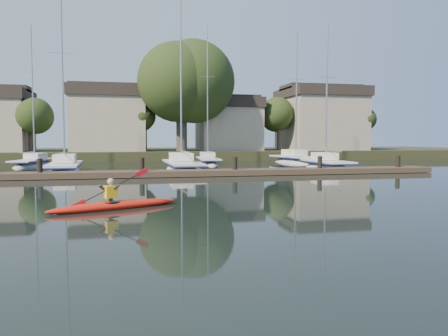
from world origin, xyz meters
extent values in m
plane|color=black|center=(0.00, 0.00, 0.00)|extent=(160.00, 160.00, 0.00)
ellipsoid|color=red|center=(-4.25, 1.44, 0.10)|extent=(4.49, 2.39, 0.35)
cylinder|color=black|center=(-4.39, 1.38, 0.22)|extent=(0.91, 0.91, 0.09)
imported|color=#2B2629|center=(-4.39, 1.38, 0.58)|extent=(0.36, 0.43, 1.00)
cube|color=gold|center=(-4.39, 1.38, 0.60)|extent=(0.47, 0.42, 0.41)
sphere|color=tan|center=(-4.39, 1.38, 0.95)|extent=(0.23, 0.23, 0.23)
cube|color=#433426|center=(0.00, 14.00, 0.20)|extent=(34.00, 2.00, 0.35)
cylinder|color=black|center=(-9.00, 14.00, 0.30)|extent=(0.32, 0.32, 1.80)
cylinder|color=black|center=(-3.00, 14.00, 0.30)|extent=(0.32, 0.32, 1.80)
cylinder|color=black|center=(3.00, 14.00, 0.30)|extent=(0.32, 0.32, 1.80)
cylinder|color=black|center=(9.00, 14.00, 0.30)|extent=(0.32, 0.32, 1.80)
cylinder|color=black|center=(15.00, 14.00, 0.30)|extent=(0.32, 0.32, 1.80)
ellipsoid|color=silver|center=(-8.32, 19.11, -0.37)|extent=(2.64, 9.05, 2.00)
cube|color=silver|center=(-8.32, 19.11, 0.58)|extent=(2.46, 7.43, 0.15)
cube|color=navy|center=(-8.32, 19.11, 0.50)|extent=(2.55, 7.62, 0.08)
cube|color=silver|center=(-8.34, 19.65, 0.97)|extent=(1.59, 2.58, 0.58)
cylinder|color=#9EA0A5|center=(-8.33, 19.38, 6.95)|extent=(0.13, 0.13, 12.64)
cylinder|color=#9EA0A5|center=(-8.25, 17.77, 1.42)|extent=(0.25, 3.40, 0.08)
cylinder|color=#9EA0A5|center=(-8.33, 19.38, 8.47)|extent=(1.68, 0.11, 0.03)
ellipsoid|color=silver|center=(0.13, 19.07, -0.38)|extent=(2.53, 9.88, 2.07)
cube|color=silver|center=(0.13, 19.07, 0.60)|extent=(2.38, 8.11, 0.15)
cube|color=navy|center=(0.13, 19.07, 0.51)|extent=(2.47, 8.31, 0.09)
cube|color=silver|center=(0.12, 19.66, 1.00)|extent=(1.59, 2.79, 0.60)
cylinder|color=#9EA0A5|center=(0.12, 19.36, 7.75)|extent=(0.13, 0.13, 14.19)
cylinder|color=#9EA0A5|center=(0.16, 17.60, 1.47)|extent=(0.18, 3.74, 0.09)
cylinder|color=#9EA0A5|center=(0.12, 19.36, 9.46)|extent=(1.75, 0.07, 0.03)
ellipsoid|color=silver|center=(11.68, 18.52, -0.37)|extent=(2.37, 7.52, 2.03)
cube|color=silver|center=(11.68, 18.52, 0.59)|extent=(2.24, 6.17, 0.15)
cube|color=navy|center=(11.68, 18.52, 0.50)|extent=(2.33, 6.32, 0.09)
cube|color=silver|center=(11.69, 18.97, 0.98)|extent=(1.53, 2.12, 0.59)
cylinder|color=#9EA0A5|center=(11.69, 18.75, 5.98)|extent=(0.13, 0.13, 10.68)
cylinder|color=#9EA0A5|center=(11.66, 17.40, 1.44)|extent=(0.13, 2.84, 0.09)
cylinder|color=#9EA0A5|center=(11.69, 18.75, 7.27)|extent=(1.71, 0.06, 0.03)
ellipsoid|color=silver|center=(-12.08, 27.60, -0.32)|extent=(3.35, 8.43, 1.74)
cube|color=silver|center=(-12.08, 27.60, 0.50)|extent=(3.00, 6.96, 0.13)
cube|color=navy|center=(-12.08, 27.60, 0.43)|extent=(3.10, 7.14, 0.07)
cube|color=silver|center=(-11.99, 28.08, 0.84)|extent=(1.67, 2.49, 0.50)
cylinder|color=#9EA0A5|center=(-12.04, 27.84, 6.49)|extent=(0.11, 0.11, 11.88)
cylinder|color=#9EA0A5|center=(-12.30, 26.38, 1.23)|extent=(0.63, 3.09, 0.07)
cylinder|color=#9EA0A5|center=(-12.04, 27.84, 7.91)|extent=(1.44, 0.29, 0.03)
ellipsoid|color=silver|center=(3.65, 27.62, -0.31)|extent=(2.59, 9.12, 1.71)
cube|color=silver|center=(3.65, 27.62, 0.49)|extent=(2.37, 7.49, 0.13)
cube|color=navy|center=(3.65, 27.62, 0.42)|extent=(2.46, 7.68, 0.07)
cube|color=silver|center=(3.69, 28.15, 0.83)|extent=(1.45, 2.61, 0.49)
cylinder|color=#9EA0A5|center=(3.67, 27.88, 6.84)|extent=(0.11, 0.11, 12.59)
cylinder|color=#9EA0A5|center=(3.54, 26.27, 1.21)|extent=(0.34, 3.41, 0.07)
cylinder|color=#9EA0A5|center=(3.67, 27.88, 8.35)|extent=(1.44, 0.14, 0.03)
ellipsoid|color=silver|center=(12.42, 26.67, -0.39)|extent=(3.98, 9.12, 2.10)
cube|color=silver|center=(12.42, 26.67, 0.61)|extent=(3.57, 7.53, 0.15)
cube|color=navy|center=(12.42, 26.67, 0.52)|extent=(3.69, 7.72, 0.09)
cube|color=silver|center=(12.32, 27.19, 1.02)|extent=(1.99, 2.73, 0.61)
cylinder|color=#9EA0A5|center=(12.37, 26.93, 6.74)|extent=(0.13, 0.13, 12.15)
cylinder|color=#9EA0A5|center=(12.67, 25.37, 1.49)|extent=(0.74, 3.31, 0.09)
cylinder|color=#9EA0A5|center=(12.37, 26.93, 8.19)|extent=(1.74, 0.37, 0.03)
cube|color=#253118|center=(0.00, 44.00, 0.50)|extent=(90.00, 24.00, 1.00)
cube|color=#A49983|center=(-6.00, 38.00, 4.00)|extent=(8.00, 8.00, 6.00)
cube|color=black|center=(-6.00, 38.00, 7.60)|extent=(8.40, 8.40, 1.20)
cube|color=#A49983|center=(8.00, 38.00, 3.50)|extent=(7.00, 7.00, 5.00)
cube|color=black|center=(8.00, 38.00, 6.60)|extent=(7.35, 7.35, 1.20)
cube|color=#A49983|center=(20.00, 38.00, 4.25)|extent=(9.00, 9.00, 6.50)
cube|color=black|center=(20.00, 38.00, 8.10)|extent=(9.45, 9.45, 1.20)
cylinder|color=#4A403B|center=(2.00, 35.00, 3.50)|extent=(1.20, 1.20, 5.00)
sphere|color=#1E3012|center=(2.00, 35.00, 8.50)|extent=(8.50, 8.50, 8.50)
cylinder|color=#4A403B|center=(-14.00, 36.00, 2.50)|extent=(0.48, 0.48, 3.00)
sphere|color=#1E3012|center=(-14.00, 36.00, 5.00)|extent=(3.40, 3.40, 3.40)
cylinder|color=#4A403B|center=(-2.00, 35.50, 2.40)|extent=(0.38, 0.38, 2.80)
sphere|color=#1E3012|center=(-2.00, 35.50, 4.60)|extent=(2.72, 2.72, 2.72)
cylinder|color=#4A403B|center=(14.00, 36.50, 2.60)|extent=(0.50, 0.50, 3.20)
sphere|color=#1E3012|center=(14.00, 36.50, 5.25)|extent=(3.57, 3.57, 3.57)
cylinder|color=#4A403B|center=(24.00, 35.00, 2.30)|extent=(0.41, 0.41, 2.60)
sphere|color=#1E3012|center=(24.00, 35.00, 4.45)|extent=(2.89, 2.89, 2.89)
camera|label=1|loc=(-3.76, -13.75, 2.39)|focal=35.00mm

